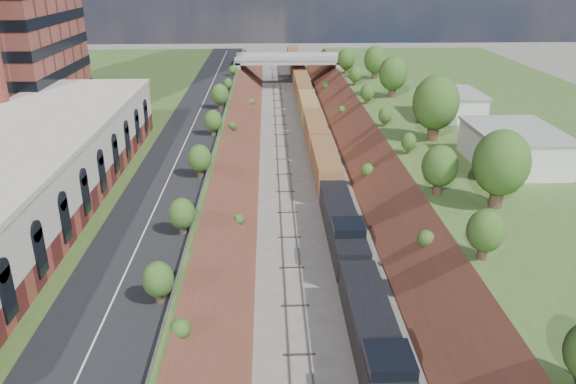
% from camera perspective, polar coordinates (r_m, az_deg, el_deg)
% --- Properties ---
extents(platform_left, '(44.00, 180.00, 5.00)m').
position_cam_1_polar(platform_left, '(78.03, -23.28, 2.30)').
color(platform_left, '#405B25').
rests_on(platform_left, ground).
extents(platform_right, '(44.00, 180.00, 5.00)m').
position_cam_1_polar(platform_right, '(81.83, 25.47, 2.82)').
color(platform_right, '#405B25').
rests_on(platform_right, ground).
extents(embankment_left, '(10.00, 180.00, 10.00)m').
position_cam_1_polar(embankment_left, '(73.82, -6.87, 0.87)').
color(embankment_left, brown).
rests_on(embankment_left, ground).
extents(embankment_right, '(10.00, 180.00, 10.00)m').
position_cam_1_polar(embankment_right, '(75.18, 10.08, 1.07)').
color(embankment_right, brown).
rests_on(embankment_right, ground).
extents(rail_left_track, '(1.58, 180.00, 0.18)m').
position_cam_1_polar(rail_left_track, '(73.54, -0.34, 1.02)').
color(rail_left_track, gray).
rests_on(rail_left_track, ground).
extents(rail_right_track, '(1.58, 180.00, 0.18)m').
position_cam_1_polar(rail_right_track, '(73.87, 3.70, 1.07)').
color(rail_right_track, gray).
rests_on(rail_right_track, ground).
extents(road, '(8.00, 180.00, 0.10)m').
position_cam_1_polar(road, '(72.70, -10.60, 4.52)').
color(road, black).
rests_on(road, platform_left).
extents(guardrail, '(0.10, 171.00, 0.70)m').
position_cam_1_polar(guardrail, '(71.86, -7.40, 4.93)').
color(guardrail, '#99999E').
rests_on(guardrail, platform_left).
extents(commercial_building, '(14.30, 62.30, 7.00)m').
position_cam_1_polar(commercial_building, '(55.17, -26.99, 0.51)').
color(commercial_building, maroon).
rests_on(commercial_building, platform_left).
extents(overpass, '(24.50, 8.30, 7.40)m').
position_cam_1_polar(overpass, '(132.45, -0.02, 12.71)').
color(overpass, gray).
rests_on(overpass, ground).
extents(white_building_near, '(9.00, 12.00, 4.00)m').
position_cam_1_polar(white_building_near, '(69.59, 21.94, 4.16)').
color(white_building_near, silver).
rests_on(white_building_near, platform_right).
extents(white_building_far, '(8.00, 10.00, 3.60)m').
position_cam_1_polar(white_building_far, '(89.29, 16.21, 8.46)').
color(white_building_far, silver).
rests_on(white_building_far, platform_right).
extents(tree_right_large, '(5.25, 5.25, 7.61)m').
position_cam_1_polar(tree_right_large, '(55.88, 20.85, 2.73)').
color(tree_right_large, '#473323').
rests_on(tree_right_large, platform_right).
extents(tree_left_crest, '(2.45, 2.45, 3.55)m').
position_cam_1_polar(tree_left_crest, '(35.35, -13.74, -12.11)').
color(tree_left_crest, '#473323').
rests_on(tree_left_crest, platform_left).
extents(freight_train, '(2.95, 166.21, 4.55)m').
position_cam_1_polar(freight_train, '(94.06, 2.44, 7.31)').
color(freight_train, black).
rests_on(freight_train, ground).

